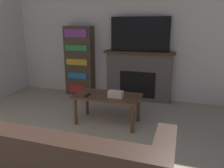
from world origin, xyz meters
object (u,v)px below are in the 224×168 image
fireplace (139,76)px  coffee_table (107,99)px  bookshelf (80,61)px  tv (140,34)px

fireplace → coffee_table: (-0.23, -1.29, -0.11)m
fireplace → bookshelf: 1.34m
fireplace → coffee_table: 1.32m
coffee_table → bookshelf: (-1.09, 1.27, 0.35)m
fireplace → tv: 0.83m
tv → coffee_table: tv is taller
fireplace → bookshelf: bookshelf is taller
tv → bookshelf: size_ratio=0.78×
tv → bookshelf: tv is taller
fireplace → tv: (0.00, -0.02, 0.83)m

